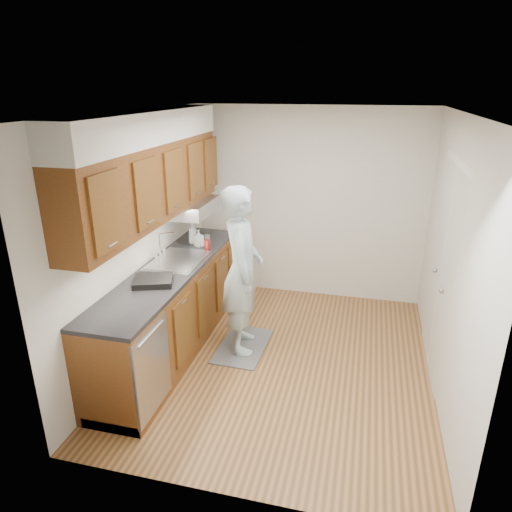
# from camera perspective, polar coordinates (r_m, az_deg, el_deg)

# --- Properties ---
(floor) EXTENTS (3.50, 3.50, 0.00)m
(floor) POSITION_cam_1_polar(r_m,az_deg,el_deg) (4.94, 3.20, -12.89)
(floor) COLOR #976339
(floor) RESTS_ON ground
(ceiling) EXTENTS (3.50, 3.50, 0.00)m
(ceiling) POSITION_cam_1_polar(r_m,az_deg,el_deg) (4.13, 3.91, 17.48)
(ceiling) COLOR white
(ceiling) RESTS_ON wall_left
(wall_left) EXTENTS (0.02, 3.50, 2.50)m
(wall_left) POSITION_cam_1_polar(r_m,az_deg,el_deg) (4.85, -14.17, 2.31)
(wall_left) COLOR beige
(wall_left) RESTS_ON floor
(wall_right) EXTENTS (0.02, 3.50, 2.50)m
(wall_right) POSITION_cam_1_polar(r_m,az_deg,el_deg) (4.38, 23.18, -0.76)
(wall_right) COLOR beige
(wall_right) RESTS_ON floor
(wall_back) EXTENTS (3.00, 0.02, 2.50)m
(wall_back) POSITION_cam_1_polar(r_m,az_deg,el_deg) (6.03, 6.61, 6.34)
(wall_back) COLOR beige
(wall_back) RESTS_ON floor
(counter) EXTENTS (0.64, 2.80, 1.30)m
(counter) POSITION_cam_1_polar(r_m,az_deg,el_deg) (5.01, -10.37, -6.22)
(counter) COLOR brown
(counter) RESTS_ON floor
(upper_cabinets) EXTENTS (0.47, 2.80, 1.21)m
(upper_cabinets) POSITION_cam_1_polar(r_m,az_deg,el_deg) (4.65, -12.80, 10.54)
(upper_cabinets) COLOR brown
(upper_cabinets) RESTS_ON wall_left
(closet_door) EXTENTS (0.02, 1.22, 2.05)m
(closet_door) POSITION_cam_1_polar(r_m,az_deg,el_deg) (4.73, 22.17, -2.01)
(closet_door) COLOR white
(closet_door) RESTS_ON wall_right
(floor_mat) EXTENTS (0.52, 0.86, 0.02)m
(floor_mat) POSITION_cam_1_polar(r_m,az_deg,el_deg) (5.16, -1.65, -11.17)
(floor_mat) COLOR slate
(floor_mat) RESTS_ON floor
(person) EXTENTS (0.66, 0.82, 2.03)m
(person) POSITION_cam_1_polar(r_m,az_deg,el_deg) (4.70, -1.77, -0.49)
(person) COLOR #A2BDC5
(person) RESTS_ON floor_mat
(soap_bottle_a) EXTENTS (0.14, 0.14, 0.26)m
(soap_bottle_a) POSITION_cam_1_polar(r_m,az_deg,el_deg) (5.49, -7.92, 2.91)
(soap_bottle_a) COLOR silver
(soap_bottle_a) RESTS_ON counter
(soap_bottle_b) EXTENTS (0.12, 0.13, 0.20)m
(soap_bottle_b) POSITION_cam_1_polar(r_m,az_deg,el_deg) (5.40, -7.17, 2.27)
(soap_bottle_b) COLOR silver
(soap_bottle_b) RESTS_ON counter
(soda_can) EXTENTS (0.08, 0.08, 0.11)m
(soda_can) POSITION_cam_1_polar(r_m,az_deg,el_deg) (5.28, -6.12, 1.41)
(soda_can) COLOR red
(soda_can) RESTS_ON counter
(steel_can) EXTENTS (0.07, 0.07, 0.12)m
(steel_can) POSITION_cam_1_polar(r_m,az_deg,el_deg) (5.44, -6.10, 2.05)
(steel_can) COLOR #A5A5AA
(steel_can) RESTS_ON counter
(dish_rack) EXTENTS (0.44, 0.41, 0.06)m
(dish_rack) POSITION_cam_1_polar(r_m,az_deg,el_deg) (4.47, -12.75, -3.05)
(dish_rack) COLOR black
(dish_rack) RESTS_ON counter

